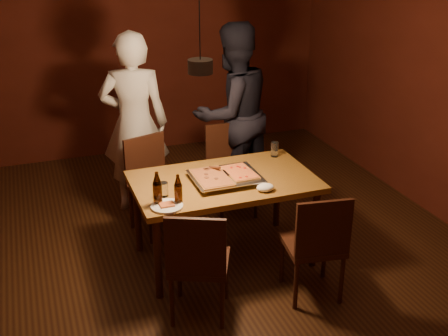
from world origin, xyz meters
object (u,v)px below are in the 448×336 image
object	(u,v)px
pendant_lamp	(200,65)
pizza_tray	(226,178)
beer_bottle_b	(178,189)
plate_slice	(167,206)
diner_white	(134,123)
diner_dark	(233,114)
chair_near_left	(198,256)
beer_bottle_a	(157,188)
chair_far_right	(229,161)
dining_table	(224,187)
chair_far_left	(151,175)
chair_near_right	(317,238)

from	to	relation	value
pendant_lamp	pizza_tray	bearing A→B (deg)	31.31
beer_bottle_b	plate_slice	size ratio (longest dim) A/B	0.97
beer_bottle_b	diner_white	bearing A→B (deg)	90.56
pendant_lamp	diner_dark	bearing A→B (deg)	60.32
chair_near_left	beer_bottle_a	distance (m)	0.60
plate_slice	diner_white	size ratio (longest dim) A/B	0.13
pizza_tray	plate_slice	xyz separation A→B (m)	(-0.57, -0.29, -0.01)
chair_far_right	pizza_tray	xyz separation A→B (m)	(-0.36, -0.88, 0.24)
dining_table	plate_slice	size ratio (longest dim) A/B	6.20
chair_far_left	chair_near_left	size ratio (longest dim) A/B	0.95
chair_near_right	diner_dark	xyz separation A→B (m)	(0.05, 1.92, 0.38)
chair_far_left	pendant_lamp	world-z (taller)	pendant_lamp
dining_table	pendant_lamp	world-z (taller)	pendant_lamp
beer_bottle_a	pendant_lamp	world-z (taller)	pendant_lamp
chair_near_right	pendant_lamp	bearing A→B (deg)	147.75
chair_far_left	chair_near_left	world-z (taller)	same
chair_near_left	dining_table	bearing A→B (deg)	81.95
dining_table	diner_white	distance (m)	1.33
dining_table	chair_far_left	xyz separation A→B (m)	(-0.45, 0.76, -0.14)
chair_far_left	beer_bottle_b	xyz separation A→B (m)	(-0.02, -1.05, 0.33)
chair_far_right	beer_bottle_b	xyz separation A→B (m)	(-0.83, -1.14, 0.33)
chair_far_right	dining_table	bearing A→B (deg)	66.22
chair_far_left	chair_near_right	world-z (taller)	same
chair_far_left	chair_far_right	bearing A→B (deg)	168.59
diner_dark	pendant_lamp	bearing A→B (deg)	44.67
beer_bottle_a	beer_bottle_b	bearing A→B (deg)	-15.00
chair_far_right	diner_dark	xyz separation A→B (m)	(0.14, 0.29, 0.38)
chair_far_left	beer_bottle_a	xyz separation A→B (m)	(-0.17, -1.01, 0.34)
chair_far_right	beer_bottle_b	distance (m)	1.45
plate_slice	diner_dark	bearing A→B (deg)	53.60
plate_slice	chair_far_left	bearing A→B (deg)	83.53
chair_near_left	beer_bottle_b	distance (m)	0.54
chair_far_right	plate_slice	xyz separation A→B (m)	(-0.93, -1.17, 0.22)
pizza_tray	chair_far_left	bearing A→B (deg)	113.67
chair_far_left	pizza_tray	world-z (taller)	chair_far_left
dining_table	beer_bottle_a	bearing A→B (deg)	-157.41
pizza_tray	diner_dark	distance (m)	1.28
chair_near_right	beer_bottle_a	size ratio (longest dim) A/B	1.86
dining_table	plate_slice	bearing A→B (deg)	-150.08
beer_bottle_b	plate_slice	xyz separation A→B (m)	(-0.10, -0.03, -0.11)
chair_near_left	pizza_tray	world-z (taller)	chair_near_left
dining_table	pizza_tray	distance (m)	0.10
pendant_lamp	chair_near_left	bearing A→B (deg)	-111.63
chair_near_right	pendant_lamp	size ratio (longest dim) A/B	0.44
dining_table	chair_far_left	world-z (taller)	chair_far_left
chair_far_left	pizza_tray	size ratio (longest dim) A/B	0.96
chair_near_left	beer_bottle_b	size ratio (longest dim) A/B	2.38
dining_table	pizza_tray	size ratio (longest dim) A/B	2.73
chair_far_left	chair_near_right	size ratio (longest dim) A/B	1.09
chair_near_left	diner_white	size ratio (longest dim) A/B	0.31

